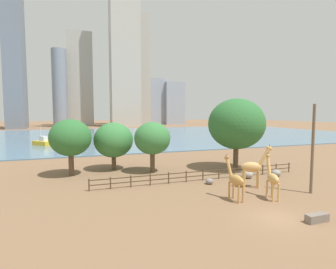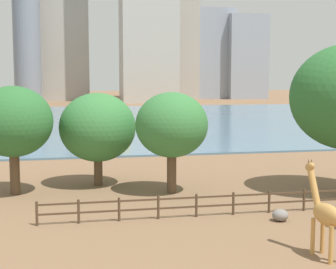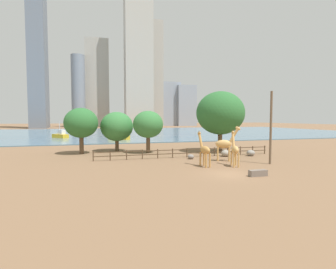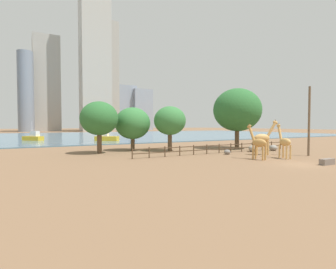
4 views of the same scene
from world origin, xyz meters
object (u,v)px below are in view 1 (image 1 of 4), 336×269
tree_left_large (70,138)px  boulder_near_fence (248,174)px  giraffe_companion (253,167)px  giraffe_tall (272,178)px  feeding_trough (317,218)px  tree_left_small (152,139)px  tree_center_broad (236,124)px  tree_right_tall (113,140)px  giraffe_young (235,180)px  utility_pole (313,149)px  boulder_by_pole (276,173)px  boulder_small (209,181)px  boat_ferry (42,142)px  boat_sailboat (110,144)px

tree_left_large → boulder_near_fence: bearing=-23.1°
boulder_near_fence → giraffe_companion: bearing=-119.4°
giraffe_tall → tree_left_large: size_ratio=0.59×
feeding_trough → tree_left_small: (-6.76, 19.69, 4.26)m
giraffe_tall → tree_left_small: bearing=43.3°
tree_center_broad → tree_right_tall: 17.43m
tree_left_large → tree_right_tall: tree_left_large is taller
giraffe_tall → tree_center_broad: bearing=-3.2°
giraffe_tall → giraffe_young: (-3.47, 0.81, -0.03)m
utility_pole → tree_left_large: (-22.52, 15.93, 0.41)m
tree_right_tall → boulder_by_pole: bearing=-30.5°
giraffe_young → boulder_near_fence: (6.24, 6.54, -1.46)m
boulder_small → feeding_trough: bearing=-78.4°
feeding_trough → tree_left_small: tree_left_small is taller
giraffe_companion → giraffe_young: bearing=-118.8°
tree_center_broad → boat_ferry: (-28.96, 38.02, -5.46)m
boulder_small → feeding_trough: size_ratio=0.49×
feeding_trough → boat_ferry: 60.58m
boulder_small → tree_left_large: tree_left_large is taller
giraffe_tall → boat_ferry: size_ratio=0.84×
tree_right_tall → feeding_trough: bearing=-63.7°
giraffe_tall → tree_right_tall: 21.60m
feeding_trough → boat_ferry: boat_ferry is taller
giraffe_young → tree_center_broad: 14.63m
feeding_trough → tree_center_broad: (4.94, 17.59, 6.13)m
giraffe_tall → feeding_trough: bearing=-169.5°
giraffe_companion → tree_center_broad: bearing=93.3°
giraffe_companion → boulder_small: 4.99m
giraffe_young → utility_pole: size_ratio=0.47×
tree_center_broad → giraffe_companion: bearing=-113.1°
giraffe_tall → boat_ferry: 56.01m
feeding_trough → boulder_small: bearing=101.6°
tree_right_tall → boat_sailboat: tree_right_tall is taller
boulder_small → giraffe_tall: bearing=-65.3°
tree_left_small → boat_ferry: tree_left_small is taller
giraffe_tall → tree_left_small: 16.36m
boulder_by_pole → feeding_trough: 14.14m
giraffe_tall → boat_sailboat: boat_sailboat is taller
feeding_trough → giraffe_young: bearing=115.6°
boulder_small → boat_ferry: bearing=116.2°
giraffe_tall → boat_sailboat: bearing=29.9°
boulder_near_fence → tree_left_large: (-20.37, 8.71, 4.35)m
tree_left_small → boulder_by_pole: bearing=-28.3°
tree_left_small → boat_sailboat: 26.33m
giraffe_young → tree_center_broad: (7.86, 11.49, 4.50)m
giraffe_companion → tree_right_tall: bearing=158.4°
utility_pole → tree_right_tall: size_ratio=1.33×
tree_center_broad → tree_right_tall: (-16.38, 5.53, -2.25)m
feeding_trough → tree_left_large: (-17.06, 21.35, 4.53)m
tree_left_small → giraffe_companion: bearing=-53.0°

